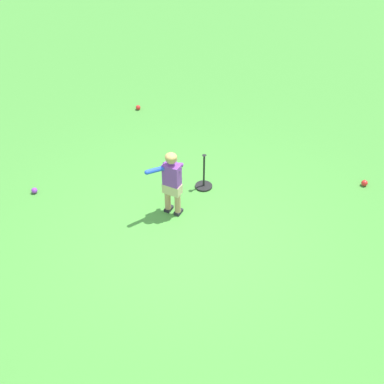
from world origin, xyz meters
name	(u,v)px	position (x,y,z in m)	size (l,w,h in m)	color
ground_plane	(190,237)	(0.00, 0.00, 0.00)	(40.00, 40.00, 0.00)	#479338
child_batter	(171,178)	(-0.46, -0.39, 0.65)	(0.52, 0.49, 1.08)	#232328
play_ball_far_left	(34,191)	(-0.39, -2.67, 0.05)	(0.10, 0.10, 0.10)	purple
play_ball_by_bucket	(364,183)	(-1.87, 2.48, 0.05)	(0.10, 0.10, 0.10)	red
play_ball_center_lawn	(138,107)	(-3.43, -1.96, 0.05)	(0.10, 0.10, 0.10)	red
batting_tee	(204,182)	(-1.20, -0.07, 0.10)	(0.28, 0.28, 0.62)	black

